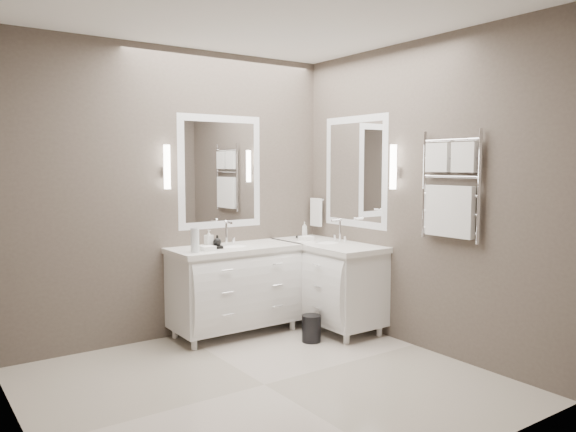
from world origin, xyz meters
TOP-DOWN VIEW (x-y plane):
  - floor at (0.00, 0.00)m, footprint 3.20×3.00m
  - ceiling at (0.00, 0.00)m, footprint 3.20×3.00m
  - wall_back at (0.00, 1.50)m, footprint 3.20×0.01m
  - wall_front at (0.00, -1.50)m, footprint 3.20×0.01m
  - wall_left at (-1.60, 0.00)m, footprint 0.01×3.00m
  - wall_right at (1.60, 0.00)m, footprint 0.01×3.00m
  - vanity_back at (0.45, 1.23)m, footprint 1.24×0.59m
  - vanity_right at (1.33, 0.90)m, footprint 0.59×1.24m
  - mirror_back at (0.45, 1.49)m, footprint 0.90×0.02m
  - mirror_right at (1.59, 0.80)m, footprint 0.02×0.90m
  - sconce_back at (-0.13, 1.43)m, footprint 0.06×0.06m
  - sconce_right at (1.53, 0.22)m, footprint 0.06×0.06m
  - towel_bar_corner at (1.54, 1.36)m, footprint 0.03×0.22m
  - towel_ladder at (1.55, -0.40)m, footprint 0.06×0.58m
  - waste_bin at (0.90, 0.61)m, footprint 0.21×0.21m
  - amenity_tray_back at (0.21, 1.21)m, footprint 0.20×0.17m
  - amenity_tray_right at (1.33, 1.29)m, footprint 0.12×0.15m
  - water_bottle at (-0.03, 1.09)m, footprint 0.08×0.08m
  - soap_bottle_a at (0.18, 1.23)m, footprint 0.07×0.07m
  - soap_bottle_b at (0.24, 1.18)m, footprint 0.08×0.08m
  - soap_bottle_c at (1.33, 1.29)m, footprint 0.08×0.08m

SIDE VIEW (x-z plane):
  - floor at x=0.00m, z-range -0.01..0.00m
  - waste_bin at x=0.90m, z-range 0.00..0.25m
  - vanity_back at x=0.45m, z-range 0.00..0.97m
  - vanity_right at x=1.33m, z-range 0.00..0.97m
  - amenity_tray_right at x=1.33m, z-range 0.85..0.87m
  - amenity_tray_back at x=0.21m, z-range 0.85..0.88m
  - soap_bottle_b at x=0.24m, z-range 0.88..0.97m
  - soap_bottle_c at x=1.33m, z-range 0.87..1.02m
  - soap_bottle_a at x=0.18m, z-range 0.88..1.02m
  - water_bottle at x=-0.03m, z-range 0.85..1.07m
  - towel_bar_corner at x=1.54m, z-range 0.97..1.27m
  - wall_back at x=0.00m, z-range 0.00..2.70m
  - wall_front at x=0.00m, z-range 0.00..2.70m
  - wall_left at x=-1.60m, z-range 0.00..2.70m
  - wall_right at x=1.60m, z-range 0.00..2.70m
  - towel_ladder at x=1.55m, z-range 0.94..1.84m
  - mirror_back at x=0.45m, z-range 1.00..2.10m
  - mirror_right at x=1.59m, z-range 1.00..2.10m
  - sconce_back at x=-0.13m, z-range 1.39..1.79m
  - sconce_right at x=1.53m, z-range 1.39..1.79m
  - ceiling at x=0.00m, z-range 2.70..2.71m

